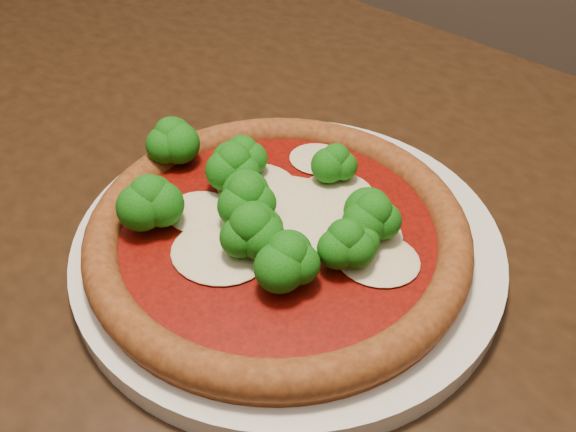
% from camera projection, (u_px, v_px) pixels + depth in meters
% --- Properties ---
extents(dining_table, '(1.41, 1.25, 0.75)m').
position_uv_depth(dining_table, '(243.00, 334.00, 0.56)').
color(dining_table, black).
rests_on(dining_table, floor).
extents(plate, '(0.33, 0.33, 0.02)m').
position_uv_depth(plate, '(288.00, 246.00, 0.49)').
color(plate, silver).
rests_on(plate, dining_table).
extents(pizza, '(0.28, 0.28, 0.06)m').
position_uv_depth(pizza, '(274.00, 225.00, 0.47)').
color(pizza, brown).
rests_on(pizza, plate).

